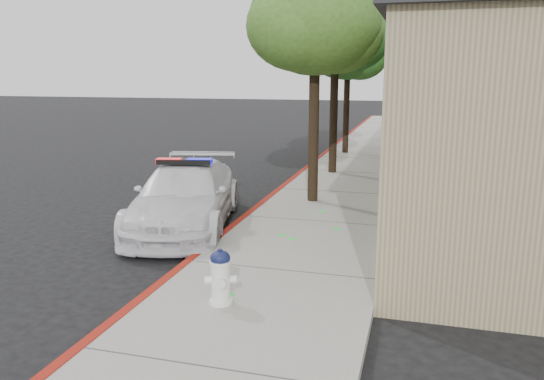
{
  "coord_description": "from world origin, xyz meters",
  "views": [
    {
      "loc": [
        3.67,
        -7.78,
        3.19
      ],
      "look_at": [
        0.93,
        2.08,
        0.97
      ],
      "focal_mm": 35.32,
      "sensor_mm": 36.0,
      "label": 1
    }
  ],
  "objects_px": {
    "fire_hydrant": "(221,277)",
    "street_tree_near": "(316,24)",
    "street_tree_far": "(349,53)",
    "clapboard_building": "(532,112)",
    "police_car": "(186,196)",
    "street_tree_mid": "(336,32)"
  },
  "relations": [
    {
      "from": "clapboard_building",
      "to": "street_tree_near",
      "type": "height_order",
      "value": "street_tree_near"
    },
    {
      "from": "street_tree_mid",
      "to": "police_car",
      "type": "bearing_deg",
      "value": -107.67
    },
    {
      "from": "street_tree_near",
      "to": "street_tree_mid",
      "type": "distance_m",
      "value": 4.05
    },
    {
      "from": "fire_hydrant",
      "to": "police_car",
      "type": "bearing_deg",
      "value": 98.87
    },
    {
      "from": "police_car",
      "to": "fire_hydrant",
      "type": "relative_size",
      "value": 6.49
    },
    {
      "from": "clapboard_building",
      "to": "street_tree_far",
      "type": "xyz_separation_m",
      "value": [
        -5.84,
        4.29,
        1.87
      ]
    },
    {
      "from": "clapboard_building",
      "to": "police_car",
      "type": "xyz_separation_m",
      "value": [
        -7.73,
        -6.68,
        -1.45
      ]
    },
    {
      "from": "street_tree_near",
      "to": "street_tree_far",
      "type": "distance_m",
      "value": 8.47
    },
    {
      "from": "police_car",
      "to": "street_tree_mid",
      "type": "relative_size",
      "value": 0.88
    },
    {
      "from": "street_tree_far",
      "to": "fire_hydrant",
      "type": "bearing_deg",
      "value": -88.65
    },
    {
      "from": "clapboard_building",
      "to": "fire_hydrant",
      "type": "height_order",
      "value": "clapboard_building"
    },
    {
      "from": "clapboard_building",
      "to": "police_car",
      "type": "bearing_deg",
      "value": -139.17
    },
    {
      "from": "police_car",
      "to": "street_tree_near",
      "type": "bearing_deg",
      "value": 35.28
    },
    {
      "from": "street_tree_mid",
      "to": "street_tree_far",
      "type": "relative_size",
      "value": 1.11
    },
    {
      "from": "fire_hydrant",
      "to": "street_tree_far",
      "type": "xyz_separation_m",
      "value": [
        -0.35,
        14.74,
        3.46
      ]
    },
    {
      "from": "fire_hydrant",
      "to": "street_tree_near",
      "type": "xyz_separation_m",
      "value": [
        0.01,
        6.29,
        3.79
      ]
    },
    {
      "from": "street_tree_near",
      "to": "fire_hydrant",
      "type": "bearing_deg",
      "value": -90.12
    },
    {
      "from": "clapboard_building",
      "to": "police_car",
      "type": "height_order",
      "value": "clapboard_building"
    },
    {
      "from": "fire_hydrant",
      "to": "street_tree_far",
      "type": "height_order",
      "value": "street_tree_far"
    },
    {
      "from": "fire_hydrant",
      "to": "street_tree_far",
      "type": "distance_m",
      "value": 15.14
    },
    {
      "from": "street_tree_near",
      "to": "street_tree_mid",
      "type": "bearing_deg",
      "value": 92.22
    },
    {
      "from": "street_tree_mid",
      "to": "street_tree_near",
      "type": "bearing_deg",
      "value": -87.78
    }
  ]
}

